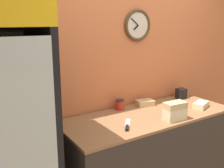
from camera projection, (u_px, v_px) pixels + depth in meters
name	position (u px, v px, depth m)	size (l,w,h in m)	color
wall_back	(126.00, 65.00, 2.82)	(5.20, 0.09, 2.70)	#D17547
prep_counter	(148.00, 156.00, 2.71)	(1.77, 0.69, 0.92)	#332D28
beverage_cooler	(0.00, 128.00, 1.88)	(0.67, 0.68, 1.97)	black
sandwich_stack_bottom	(174.00, 117.00, 2.44)	(0.22, 0.13, 0.06)	beige
sandwich_stack_middle	(175.00, 111.00, 2.43)	(0.22, 0.13, 0.06)	beige
sandwich_stack_top	(175.00, 105.00, 2.42)	(0.22, 0.13, 0.06)	tan
sandwich_flat_left	(145.00, 103.00, 2.86)	(0.21, 0.17, 0.06)	tan
sandwich_flat_right	(201.00, 105.00, 2.79)	(0.23, 0.18, 0.06)	beige
chefs_knife	(127.00, 126.00, 2.29)	(0.21, 0.25, 0.02)	silver
condiment_jar	(120.00, 105.00, 2.72)	(0.09, 0.09, 0.11)	#B72D23
napkin_dispenser	(181.00, 93.00, 3.11)	(0.11, 0.09, 0.12)	black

